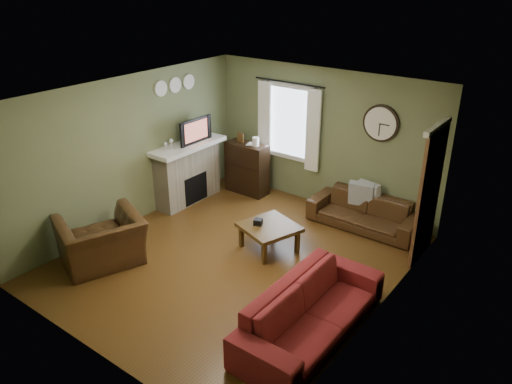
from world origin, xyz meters
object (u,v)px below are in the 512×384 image
Objects in this scene: sofa_brown at (364,212)px; coffee_table at (269,237)px; bookshelf at (247,168)px; sofa_red at (311,311)px; armchair at (101,241)px.

coffee_table is at bearing -118.85° from sofa_brown.
sofa_brown is 2.39× the size of coffee_table.
coffee_table is at bearing -43.44° from bookshelf.
armchair is at bearing 98.67° from sofa_red.
sofa_brown is 1.62× the size of armchair.
sofa_red reaches higher than sofa_brown.
armchair is at bearing -92.36° from bookshelf.
sofa_red is at bearing 119.64° from armchair.
bookshelf reaches higher than armchair.
armchair reaches higher than coffee_table.
sofa_red is 1.94× the size of armchair.
coffee_table is (1.81, 1.88, -0.17)m from armchair.
sofa_red is at bearing -41.93° from bookshelf.
sofa_brown is 3.06m from sofa_red.
sofa_brown is at bearing 61.15° from coffee_table.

